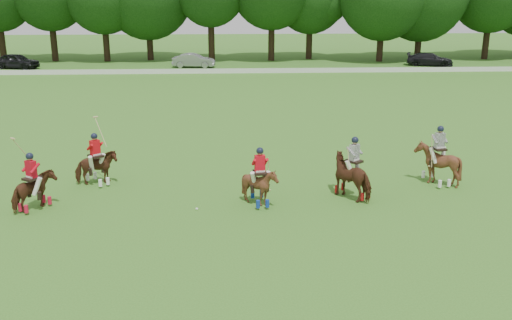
{
  "coord_description": "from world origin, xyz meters",
  "views": [
    {
      "loc": [
        1.53,
        -16.17,
        7.44
      ],
      "look_at": [
        2.6,
        4.2,
        1.4
      ],
      "focal_mm": 40.0,
      "sensor_mm": 36.0,
      "label": 1
    }
  ],
  "objects_px": {
    "polo_red_c": "(260,185)",
    "polo_stripe_b": "(437,163)",
    "car_mid": "(194,60)",
    "polo_red_a": "(33,190)",
    "car_left": "(17,61)",
    "polo_ball": "(197,209)",
    "car_right": "(430,59)",
    "polo_stripe_a": "(353,176)",
    "polo_red_b": "(97,167)"
  },
  "relations": [
    {
      "from": "polo_red_c",
      "to": "polo_stripe_b",
      "type": "bearing_deg",
      "value": 15.21
    },
    {
      "from": "car_mid",
      "to": "polo_red_a",
      "type": "distance_m",
      "value": 39.53
    },
    {
      "from": "car_left",
      "to": "polo_ball",
      "type": "relative_size",
      "value": 49.73
    },
    {
      "from": "car_right",
      "to": "polo_ball",
      "type": "distance_m",
      "value": 45.55
    },
    {
      "from": "car_mid",
      "to": "polo_stripe_b",
      "type": "relative_size",
      "value": 1.79
    },
    {
      "from": "polo_ball",
      "to": "car_right",
      "type": "bearing_deg",
      "value": 60.7
    },
    {
      "from": "polo_red_c",
      "to": "polo_stripe_a",
      "type": "xyz_separation_m",
      "value": [
        3.53,
        0.6,
        0.09
      ]
    },
    {
      "from": "polo_red_a",
      "to": "polo_red_b",
      "type": "bearing_deg",
      "value": 58.78
    },
    {
      "from": "polo_red_a",
      "to": "car_left",
      "type": "bearing_deg",
      "value": 109.73
    },
    {
      "from": "car_right",
      "to": "polo_red_a",
      "type": "bearing_deg",
      "value": 165.44
    },
    {
      "from": "car_left",
      "to": "polo_stripe_b",
      "type": "height_order",
      "value": "polo_stripe_b"
    },
    {
      "from": "polo_stripe_b",
      "to": "polo_ball",
      "type": "bearing_deg",
      "value": -165.8
    },
    {
      "from": "car_right",
      "to": "polo_stripe_b",
      "type": "relative_size",
      "value": 1.95
    },
    {
      "from": "polo_red_c",
      "to": "polo_ball",
      "type": "distance_m",
      "value": 2.41
    },
    {
      "from": "car_mid",
      "to": "polo_red_c",
      "type": "height_order",
      "value": "polo_red_c"
    },
    {
      "from": "car_right",
      "to": "polo_stripe_a",
      "type": "xyz_separation_m",
      "value": [
        -16.5,
        -38.69,
        0.17
      ]
    },
    {
      "from": "car_right",
      "to": "polo_stripe_a",
      "type": "height_order",
      "value": "polo_stripe_a"
    },
    {
      "from": "car_left",
      "to": "polo_red_c",
      "type": "height_order",
      "value": "polo_red_c"
    },
    {
      "from": "polo_red_b",
      "to": "polo_stripe_a",
      "type": "height_order",
      "value": "polo_red_b"
    },
    {
      "from": "polo_stripe_b",
      "to": "polo_red_a",
      "type": "bearing_deg",
      "value": -172.32
    },
    {
      "from": "polo_red_c",
      "to": "polo_stripe_b",
      "type": "distance_m",
      "value": 7.48
    },
    {
      "from": "polo_red_b",
      "to": "polo_ball",
      "type": "bearing_deg",
      "value": -36.45
    },
    {
      "from": "polo_red_c",
      "to": "polo_stripe_a",
      "type": "relative_size",
      "value": 0.92
    },
    {
      "from": "car_right",
      "to": "polo_red_c",
      "type": "xyz_separation_m",
      "value": [
        -20.03,
        -39.28,
        0.08
      ]
    },
    {
      "from": "car_right",
      "to": "polo_red_b",
      "type": "bearing_deg",
      "value": 165.15
    },
    {
      "from": "car_left",
      "to": "polo_stripe_a",
      "type": "height_order",
      "value": "polo_stripe_a"
    },
    {
      "from": "car_left",
      "to": "polo_ball",
      "type": "height_order",
      "value": "car_left"
    },
    {
      "from": "car_left",
      "to": "polo_ball",
      "type": "distance_m",
      "value": 44.41
    },
    {
      "from": "polo_stripe_b",
      "to": "polo_ball",
      "type": "distance_m",
      "value": 9.82
    },
    {
      "from": "polo_red_b",
      "to": "polo_stripe_a",
      "type": "relative_size",
      "value": 1.14
    },
    {
      "from": "polo_stripe_b",
      "to": "car_right",
      "type": "bearing_deg",
      "value": 71.06
    },
    {
      "from": "polo_red_b",
      "to": "polo_ball",
      "type": "relative_size",
      "value": 29.49
    },
    {
      "from": "car_right",
      "to": "polo_stripe_b",
      "type": "bearing_deg",
      "value": -178.07
    },
    {
      "from": "polo_red_c",
      "to": "car_left",
      "type": "bearing_deg",
      "value": 119.38
    },
    {
      "from": "car_mid",
      "to": "polo_ball",
      "type": "bearing_deg",
      "value": -171.38
    },
    {
      "from": "polo_red_a",
      "to": "polo_red_b",
      "type": "xyz_separation_m",
      "value": [
        1.62,
        2.68,
        -0.0
      ]
    },
    {
      "from": "car_mid",
      "to": "polo_stripe_a",
      "type": "xyz_separation_m",
      "value": [
        7.96,
        -38.69,
        0.14
      ]
    },
    {
      "from": "car_mid",
      "to": "polo_ball",
      "type": "xyz_separation_m",
      "value": [
        2.17,
        -39.72,
        -0.66
      ]
    },
    {
      "from": "car_mid",
      "to": "polo_red_a",
      "type": "xyz_separation_m",
      "value": [
        -3.56,
        -39.37,
        0.03
      ]
    },
    {
      "from": "polo_stripe_b",
      "to": "polo_ball",
      "type": "relative_size",
      "value": 26.52
    },
    {
      "from": "car_left",
      "to": "car_right",
      "type": "relative_size",
      "value": 0.96
    },
    {
      "from": "car_mid",
      "to": "car_right",
      "type": "distance_m",
      "value": 24.46
    },
    {
      "from": "car_mid",
      "to": "polo_stripe_a",
      "type": "height_order",
      "value": "polo_stripe_a"
    },
    {
      "from": "car_left",
      "to": "polo_stripe_a",
      "type": "xyz_separation_m",
      "value": [
        25.64,
        -38.69,
        0.08
      ]
    },
    {
      "from": "car_right",
      "to": "polo_red_b",
      "type": "relative_size",
      "value": 1.76
    },
    {
      "from": "polo_red_b",
      "to": "polo_ball",
      "type": "xyz_separation_m",
      "value": [
        4.1,
        -3.03,
        -0.69
      ]
    },
    {
      "from": "polo_red_b",
      "to": "polo_red_c",
      "type": "xyz_separation_m",
      "value": [
        6.37,
        -2.59,
        0.02
      ]
    },
    {
      "from": "polo_red_a",
      "to": "polo_ball",
      "type": "relative_size",
      "value": 29.28
    },
    {
      "from": "polo_red_b",
      "to": "polo_stripe_b",
      "type": "bearing_deg",
      "value": -2.65
    },
    {
      "from": "polo_stripe_a",
      "to": "polo_ball",
      "type": "relative_size",
      "value": 25.96
    }
  ]
}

